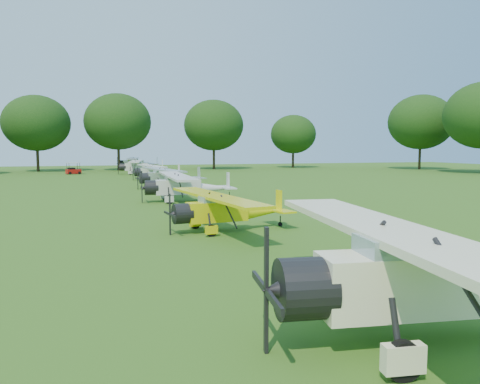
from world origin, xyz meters
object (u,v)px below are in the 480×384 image
at_px(aircraft_1, 438,272).
at_px(aircraft_2, 226,208).
at_px(golf_cart, 73,170).
at_px(aircraft_7, 137,162).
at_px(aircraft_4, 168,176).
at_px(aircraft_6, 140,166).
at_px(aircraft_3, 185,184).
at_px(aircraft_5, 156,171).

relative_size(aircraft_1, aircraft_2, 1.30).
bearing_deg(golf_cart, aircraft_7, 25.33).
xyz_separation_m(aircraft_4, aircraft_6, (-0.57, 24.49, 0.05)).
height_order(aircraft_3, aircraft_7, aircraft_7).
bearing_deg(aircraft_6, aircraft_4, -81.01).
bearing_deg(aircraft_3, aircraft_5, 89.49).
bearing_deg(golf_cart, aircraft_1, -102.90).
distance_m(aircraft_4, aircraft_7, 37.96).
relative_size(aircraft_5, aircraft_7, 0.84).
bearing_deg(aircraft_7, golf_cart, -126.35).
distance_m(aircraft_3, aircraft_5, 23.44).
relative_size(aircraft_3, aircraft_6, 0.99).
relative_size(aircraft_1, aircraft_3, 1.16).
xyz_separation_m(aircraft_1, aircraft_3, (-0.47, 25.52, -0.18)).
bearing_deg(aircraft_6, aircraft_2, -82.55).
xyz_separation_m(aircraft_5, aircraft_7, (-0.19, 25.79, 0.21)).
xyz_separation_m(aircraft_4, aircraft_7, (0.07, 37.96, 0.13)).
bearing_deg(aircraft_3, aircraft_4, 88.93).
bearing_deg(aircraft_1, aircraft_2, 100.65).
bearing_deg(aircraft_1, aircraft_6, 97.86).
bearing_deg(aircraft_1, aircraft_4, 97.35).
bearing_deg(aircraft_5, aircraft_6, 85.93).
xyz_separation_m(aircraft_1, aircraft_4, (-0.02, 36.78, -0.22)).
distance_m(aircraft_4, golf_cart, 29.06).
bearing_deg(aircraft_2, aircraft_1, -94.09).
relative_size(aircraft_7, golf_cart, 5.13).
relative_size(aircraft_2, aircraft_6, 0.88).
bearing_deg(aircraft_2, aircraft_4, 80.76).
relative_size(aircraft_3, aircraft_7, 0.92).
relative_size(aircraft_1, aircraft_4, 1.19).
distance_m(aircraft_2, aircraft_4, 23.58).
distance_m(aircraft_4, aircraft_6, 24.50).
height_order(aircraft_4, aircraft_7, aircraft_7).
relative_size(aircraft_2, aircraft_7, 0.82).
height_order(aircraft_2, aircraft_3, aircraft_3).
xyz_separation_m(aircraft_2, golf_cart, (-9.09, 50.90, -0.52)).
xyz_separation_m(aircraft_3, golf_cart, (-9.40, 38.60, -0.66)).
bearing_deg(aircraft_1, aircraft_7, 97.28).
bearing_deg(aircraft_4, aircraft_5, 79.82).
height_order(aircraft_4, aircraft_6, aircraft_6).
bearing_deg(aircraft_4, aircraft_3, -101.24).
xyz_separation_m(aircraft_3, aircraft_6, (-0.12, 35.76, 0.01)).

